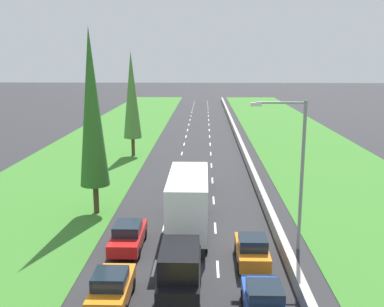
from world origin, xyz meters
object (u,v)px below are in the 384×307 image
at_px(blue_hatchback_right_lane, 264,302).
at_px(red_sedan_centre_lane, 195,182).
at_px(black_van_centre_lane, 180,274).
at_px(red_sedan_left_lane, 128,236).
at_px(orange_hatchback_right_lane, 252,250).
at_px(poplar_tree_third, 132,95).
at_px(orange_hatchback_left_lane, 112,288).
at_px(street_light_mast, 296,165).
at_px(poplar_tree_second, 92,109).
at_px(white_box_truck_centre_lane, 189,201).

relative_size(blue_hatchback_right_lane, red_sedan_centre_lane, 0.87).
distance_m(black_van_centre_lane, red_sedan_left_lane, 6.88).
distance_m(orange_hatchback_right_lane, poplar_tree_third, 30.60).
distance_m(orange_hatchback_left_lane, street_light_mast, 12.41).
bearing_deg(orange_hatchback_left_lane, street_light_mast, 33.70).
distance_m(blue_hatchback_right_lane, poplar_tree_third, 35.53).
bearing_deg(red_sedan_centre_lane, poplar_tree_second, -140.64).
xyz_separation_m(orange_hatchback_right_lane, street_light_mast, (2.68, 2.11, 4.40)).
bearing_deg(orange_hatchback_right_lane, street_light_mast, 38.28).
bearing_deg(white_box_truck_centre_lane, red_sedan_centre_lane, 88.87).
height_order(black_van_centre_lane, red_sedan_centre_lane, black_van_centre_lane).
bearing_deg(blue_hatchback_right_lane, poplar_tree_second, 128.40).
distance_m(orange_hatchback_left_lane, white_box_truck_centre_lane, 9.50).
distance_m(red_sedan_centre_lane, red_sedan_left_lane, 12.63).
relative_size(black_van_centre_lane, blue_hatchback_right_lane, 1.26).
height_order(orange_hatchback_left_lane, poplar_tree_third, poplar_tree_third).
relative_size(orange_hatchback_right_lane, poplar_tree_second, 0.29).
height_order(black_van_centre_lane, red_sedan_left_lane, black_van_centre_lane).
bearing_deg(street_light_mast, blue_hatchback_right_lane, -110.03).
height_order(black_van_centre_lane, street_light_mast, street_light_mast).
bearing_deg(poplar_tree_third, street_light_mast, -61.86).
distance_m(black_van_centre_lane, white_box_truck_centre_lane, 8.51).
height_order(orange_hatchback_left_lane, street_light_mast, street_light_mast).
bearing_deg(blue_hatchback_right_lane, poplar_tree_third, 108.39).
bearing_deg(red_sedan_centre_lane, orange_hatchback_right_lane, -75.93).
height_order(white_box_truck_centre_lane, orange_hatchback_right_lane, white_box_truck_centre_lane).
height_order(red_sedan_centre_lane, poplar_tree_third, poplar_tree_third).
distance_m(red_sedan_left_lane, orange_hatchback_right_lane, 7.52).
bearing_deg(blue_hatchback_right_lane, street_light_mast, 69.97).
bearing_deg(red_sedan_left_lane, black_van_centre_lane, -59.55).
height_order(blue_hatchback_right_lane, red_sedan_left_lane, blue_hatchback_right_lane).
height_order(orange_hatchback_left_lane, poplar_tree_second, poplar_tree_second).
xyz_separation_m(blue_hatchback_right_lane, poplar_tree_third, (-11.03, 33.18, 6.29)).
bearing_deg(black_van_centre_lane, orange_hatchback_right_lane, 46.39).
xyz_separation_m(orange_hatchback_left_lane, white_box_truck_centre_lane, (3.29, 8.81, 1.35)).
distance_m(red_sedan_left_lane, poplar_tree_third, 26.93).
bearing_deg(poplar_tree_third, red_sedan_left_lane, -81.64).
distance_m(orange_hatchback_right_lane, poplar_tree_second, 15.12).
xyz_separation_m(orange_hatchback_left_lane, red_sedan_centre_lane, (3.48, 18.31, -0.02)).
bearing_deg(black_van_centre_lane, orange_hatchback_left_lane, -173.85).
bearing_deg(black_van_centre_lane, red_sedan_left_lane, 120.45).
relative_size(red_sedan_centre_lane, red_sedan_left_lane, 1.00).
xyz_separation_m(black_van_centre_lane, street_light_mast, (6.47, 6.10, 3.83)).
bearing_deg(red_sedan_left_lane, orange_hatchback_right_lane, -14.84).
xyz_separation_m(black_van_centre_lane, red_sedan_centre_lane, (0.29, 17.97, -0.59)).
distance_m(poplar_tree_third, street_light_mast, 29.22).
xyz_separation_m(blue_hatchback_right_lane, red_sedan_centre_lane, (-3.46, 19.34, -0.02)).
distance_m(orange_hatchback_left_lane, poplar_tree_second, 14.72).
relative_size(blue_hatchback_right_lane, poplar_tree_third, 0.32).
bearing_deg(white_box_truck_centre_lane, red_sedan_left_lane, -144.48).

